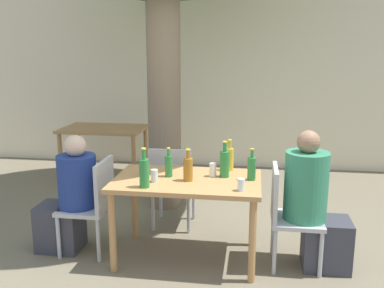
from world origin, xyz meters
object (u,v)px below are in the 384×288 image
Objects in this scene: patio_chair_1 at (287,211)px; green_bottle_2 at (225,163)px; dining_table_front at (187,189)px; patio_chair_2 at (172,183)px; dining_table_back at (104,134)px; patio_chair_0 at (94,201)px; drinking_glass_0 at (143,169)px; drinking_glass_2 at (213,170)px; green_bottle_3 at (144,172)px; amber_bottle_0 at (188,169)px; drinking_glass_3 at (241,185)px; green_bottle_1 at (169,165)px; green_bottle_4 at (252,168)px; person_seated_0 at (69,200)px; person_seated_1 at (314,207)px; oil_cruet_5 at (230,158)px; drinking_glass_1 at (154,176)px.

green_bottle_2 is (-0.56, 0.11, 0.38)m from patio_chair_1.
patio_chair_2 reaches higher than dining_table_front.
dining_table_front is 1.08× the size of dining_table_back.
patio_chair_0 reaches higher than dining_table_front.
drinking_glass_0 is at bearing -62.21° from dining_table_back.
drinking_glass_2 is (-0.66, 0.11, 0.32)m from patio_chair_1.
green_bottle_2 reaches higher than patio_chair_0.
green_bottle_3 is (-0.05, -0.92, 0.38)m from patio_chair_2.
drinking_glass_2 is at bearing 38.49° from amber_bottle_0.
drinking_glass_3 is (0.47, -0.21, -0.06)m from amber_bottle_0.
patio_chair_2 is (-1.14, 0.63, 0.00)m from patio_chair_1.
green_bottle_1 is 0.94× the size of green_bottle_4.
dining_table_front and dining_table_back have the same top height.
green_bottle_3 is at bearing 70.42° from person_seated_0.
dining_table_back is 3.66× the size of green_bottle_2.
person_seated_1 is 0.72m from drinking_glass_3.
green_bottle_4 is 0.35m from oil_cruet_5.
drinking_glass_1 is (-0.59, -0.24, -0.07)m from green_bottle_2.
person_seated_1 is 0.88m from oil_cruet_5.
amber_bottle_0 reaches higher than dining_table_front.
dining_table_front is 10.57× the size of drinking_glass_2.
patio_chair_1 is 7.29× the size of drinking_glass_2.
patio_chair_2 is 0.83m from amber_bottle_0.
green_bottle_3 is (0.57, -0.29, 0.38)m from patio_chair_0.
green_bottle_4 reaches higher than dining_table_back.
patio_chair_0 is 1.00× the size of patio_chair_2.
green_bottle_3 is at bearing -178.12° from drinking_glass_3.
person_seated_1 reaches higher than amber_bottle_0.
drinking_glass_2 is (0.48, 0.24, 0.01)m from drinking_glass_1.
dining_table_front is 0.41m from green_bottle_2.
patio_chair_0 is at bearing 176.52° from amber_bottle_0.
oil_cruet_5 is at bearing 102.55° from person_seated_0.
green_bottle_4 is at bearing 84.80° from person_seated_1.
patio_chair_0 reaches higher than dining_table_back.
person_seated_1 reaches higher than green_bottle_1.
oil_cruet_5 is at bearing 42.80° from dining_table_front.
patio_chair_0 is 8.10× the size of drinking_glass_1.
person_seated_0 is at bearing 171.33° from drinking_glass_1.
patio_chair_1 is 2.74× the size of green_bottle_2.
drinking_glass_2 is at bearing 94.49° from person_seated_0.
green_bottle_4 is at bearing 5.03° from dining_table_front.
green_bottle_2 is at bearing 7.34° from green_bottle_1.
drinking_glass_2 is 0.45m from drinking_glass_3.
green_bottle_2 is 0.41m from drinking_glass_3.
green_bottle_1 is at bearing -57.77° from dining_table_back.
patio_chair_2 is 0.70m from green_bottle_1.
green_bottle_1 is at bearing 0.64° from drinking_glass_0.
green_bottle_3 reaches higher than drinking_glass_3.
patio_chair_0 is 0.70m from drinking_glass_1.
drinking_glass_1 is at bearing -167.76° from green_bottle_4.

